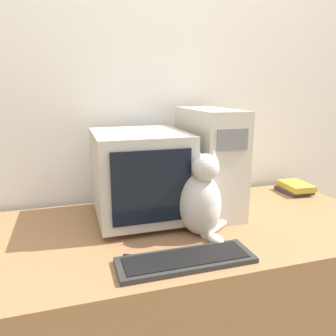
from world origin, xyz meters
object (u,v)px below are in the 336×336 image
object	(u,v)px
book_stack	(295,188)
cat	(202,201)
crt_monitor	(140,175)
computer_tower	(209,161)
keyboard	(186,260)
pen	(144,257)

from	to	relation	value
book_stack	cat	bearing A→B (deg)	-154.51
crt_monitor	cat	size ratio (longest dim) A/B	1.29
crt_monitor	cat	distance (m)	0.31
crt_monitor	book_stack	world-z (taller)	crt_monitor
book_stack	computer_tower	bearing A→B (deg)	-171.04
crt_monitor	cat	world-z (taller)	crt_monitor
keyboard	book_stack	size ratio (longest dim) A/B	2.38
computer_tower	keyboard	xyz separation A→B (m)	(-0.27, -0.44, -0.23)
cat	keyboard	bearing A→B (deg)	-137.79
crt_monitor	book_stack	size ratio (longest dim) A/B	2.25
pen	computer_tower	bearing A→B (deg)	42.52
cat	book_stack	world-z (taller)	cat
crt_monitor	pen	world-z (taller)	crt_monitor
cat	computer_tower	bearing A→B (deg)	47.88
computer_tower	book_stack	xyz separation A→B (m)	(0.57, 0.09, -0.21)
cat	pen	world-z (taller)	cat
book_stack	pen	xyz separation A→B (m)	(-0.97, -0.46, -0.02)
cat	pen	distance (m)	0.32
keyboard	computer_tower	bearing A→B (deg)	58.12
computer_tower	keyboard	world-z (taller)	computer_tower
book_stack	keyboard	bearing A→B (deg)	-147.87
crt_monitor	book_stack	distance (m)	0.92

